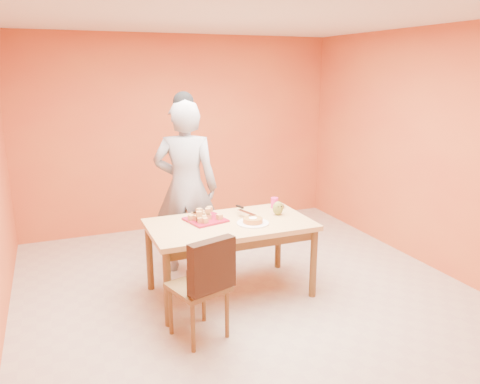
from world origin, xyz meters
name	(u,v)px	position (x,y,z in m)	size (l,w,h in m)	color
floor	(251,297)	(0.00, 0.00, 0.00)	(5.00, 5.00, 0.00)	#BBB1A0
ceiling	(253,13)	(0.00, 0.00, 2.70)	(5.00, 5.00, 0.00)	silver
wall_back	(181,134)	(0.00, 2.50, 1.35)	(4.50, 4.50, 0.00)	#CF672F
wall_right	(437,151)	(2.25, 0.00, 1.35)	(5.00, 5.00, 0.00)	#CF672F
dining_table	(230,231)	(-0.15, 0.19, 0.67)	(1.60, 0.90, 0.76)	tan
dining_chair	(199,285)	(-0.69, -0.49, 0.48)	(0.54, 0.61, 0.93)	brown
pastry_pile	(205,214)	(-0.36, 0.33, 0.83)	(0.32, 0.32, 0.10)	#B8834E
person	(186,188)	(-0.39, 0.92, 0.96)	(0.70, 0.46, 1.93)	gray
pastry_platter	(205,220)	(-0.36, 0.33, 0.77)	(0.35, 0.35, 0.02)	maroon
red_dinner_plate	(205,216)	(-0.32, 0.47, 0.77)	(0.27, 0.27, 0.02)	maroon
white_cake_plate	(253,223)	(0.04, 0.06, 0.77)	(0.32, 0.32, 0.01)	white
sponge_cake	(253,220)	(0.04, 0.06, 0.79)	(0.19, 0.19, 0.04)	orange
cake_server	(247,212)	(0.05, 0.24, 0.82)	(0.05, 0.26, 0.01)	silver
egg_ornament	(278,208)	(0.40, 0.23, 0.83)	(0.12, 0.09, 0.15)	olive
magenta_glass	(274,203)	(0.48, 0.47, 0.82)	(0.08, 0.08, 0.11)	#D52071
checker_tin	(279,206)	(0.53, 0.45, 0.78)	(0.11, 0.11, 0.03)	#341B0E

